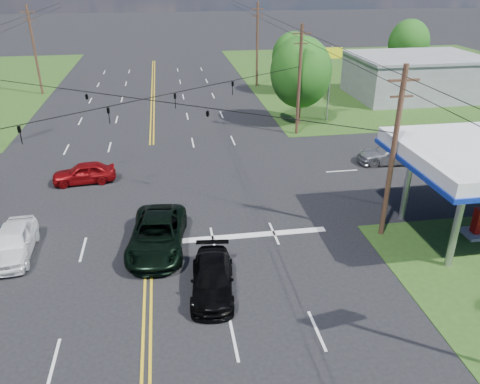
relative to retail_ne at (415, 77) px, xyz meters
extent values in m
plane|color=black|center=(-30.00, -20.00, -2.20)|extent=(280.00, 280.00, 0.00)
cube|color=#264716|center=(5.00, 12.00, -2.20)|extent=(46.00, 48.00, 0.03)
cube|color=silver|center=(-25.00, -28.00, -2.20)|extent=(10.00, 0.50, 0.02)
cube|color=gray|center=(0.00, 0.00, 0.00)|extent=(14.00, 10.00, 4.40)
cylinder|color=#A5A5AA|center=(-15.00, -32.50, 0.12)|extent=(0.36, 0.36, 4.65)
cylinder|color=#A5A5AA|center=(-15.00, -27.50, 0.12)|extent=(0.36, 0.36, 4.65)
cube|color=maroon|center=(-11.70, -30.00, -1.25)|extent=(0.70, 0.50, 1.50)
cylinder|color=#3C2519|center=(-17.00, -29.00, 2.55)|extent=(0.28, 0.28, 9.50)
cube|color=#3C2519|center=(-17.00, -29.00, 6.50)|extent=(1.60, 0.12, 0.12)
cube|color=#3C2519|center=(-17.00, -29.00, 5.70)|extent=(1.20, 0.10, 0.10)
cylinder|color=#3C2519|center=(-17.00, -11.00, 2.55)|extent=(0.28, 0.28, 9.50)
cube|color=#3C2519|center=(-17.00, -11.00, 6.50)|extent=(1.60, 0.12, 0.12)
cube|color=#3C2519|center=(-17.00, -11.00, 5.70)|extent=(1.20, 0.10, 0.10)
cylinder|color=#3C2519|center=(-43.00, 8.00, 2.80)|extent=(0.28, 0.28, 10.00)
cube|color=#3C2519|center=(-43.00, 8.00, 7.00)|extent=(1.60, 0.12, 0.12)
cube|color=#3C2519|center=(-43.00, 8.00, 6.20)|extent=(1.20, 0.10, 0.10)
cylinder|color=#3C2519|center=(-17.00, 8.00, 2.80)|extent=(0.28, 0.28, 10.00)
cube|color=#3C2519|center=(-17.00, 8.00, 7.00)|extent=(1.60, 0.12, 0.12)
cube|color=#3C2519|center=(-17.00, 8.00, 6.20)|extent=(1.20, 0.10, 0.10)
imported|color=black|center=(-36.50, -24.50, 3.22)|extent=(0.17, 0.21, 1.05)
imported|color=black|center=(-32.08, -21.44, 3.22)|extent=(0.17, 0.21, 1.05)
imported|color=black|center=(-27.92, -18.56, 3.22)|extent=(0.17, 0.21, 1.05)
imported|color=black|center=(-23.50, -15.50, 3.22)|extent=(0.17, 0.21, 1.05)
imported|color=black|center=(-33.90, -17.30, 3.50)|extent=(1.24, 0.26, 0.50)
imported|color=black|center=(-26.10, -22.70, 3.50)|extent=(1.24, 0.26, 0.50)
cylinder|color=black|center=(-17.00, -22.00, 6.70)|extent=(0.04, 100.00, 0.04)
cylinder|color=black|center=(-17.00, -22.00, 6.10)|extent=(0.04, 100.00, 0.04)
cylinder|color=#3C2519|center=(-16.00, -8.00, -0.55)|extent=(0.36, 0.36, 3.30)
ellipsoid|color=#164F15|center=(-16.00, -8.00, 2.67)|extent=(5.70, 5.70, 6.60)
cylinder|color=#3C2519|center=(-13.50, 4.00, -0.77)|extent=(0.36, 0.36, 2.86)
ellipsoid|color=#164F15|center=(-13.50, 4.00, 2.03)|extent=(4.94, 4.94, 5.72)
cylinder|color=#3C2519|center=(4.00, 10.00, -0.66)|extent=(0.36, 0.36, 3.08)
ellipsoid|color=#164F15|center=(4.00, 10.00, 2.35)|extent=(5.32, 5.32, 6.16)
imported|color=black|center=(-29.50, -28.50, -1.35)|extent=(3.48, 6.39, 1.70)
imported|color=black|center=(-27.00, -32.63, -1.51)|extent=(2.47, 4.97, 1.39)
imported|color=white|center=(-36.89, -28.00, -1.40)|extent=(2.10, 4.79, 1.61)
imported|color=maroon|center=(-34.55, -19.00, -1.47)|extent=(4.40, 2.07, 1.46)
imported|color=#A3A4A8|center=(-11.66, -19.00, -1.44)|extent=(5.44, 2.63, 1.53)
cylinder|color=#A5A5AA|center=(-13.00, -7.56, 1.34)|extent=(0.20, 0.20, 7.07)
cube|color=#FBFF1A|center=(-13.00, -7.56, 4.27)|extent=(1.95, 0.32, 0.97)
camera|label=1|loc=(-28.57, -50.33, 11.48)|focal=35.00mm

